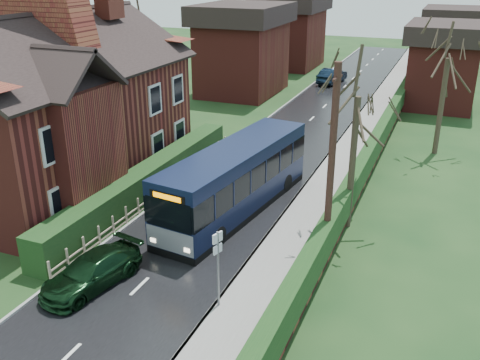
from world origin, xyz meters
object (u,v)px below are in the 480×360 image
at_px(brick_house, 55,104).
at_px(car_green, 92,272).
at_px(bus, 235,181).
at_px(car_silver, 181,178).
at_px(telegraph_pole, 331,168).
at_px(bus_stop_sign, 218,259).

relative_size(brick_house, car_green, 3.57).
bearing_deg(car_green, bus, 84.43).
height_order(brick_house, car_silver, brick_house).
xyz_separation_m(bus, telegraph_pole, (5.01, -2.87, 2.39)).
xyz_separation_m(brick_house, car_green, (7.13, -7.35, -3.78)).
bearing_deg(bus, car_green, -99.60).
distance_m(bus_stop_sign, telegraph_pole, 5.50).
distance_m(brick_house, car_green, 10.92).
distance_m(brick_house, bus_stop_sign, 13.99).
distance_m(brick_house, car_silver, 7.24).
distance_m(bus, car_silver, 3.97).
distance_m(bus, telegraph_pole, 6.24).
relative_size(brick_house, bus_stop_sign, 4.98).
bearing_deg(bus_stop_sign, brick_house, 166.49).
xyz_separation_m(brick_house, bus, (9.53, 0.40, -2.82)).
relative_size(bus, car_green, 2.58).
distance_m(car_silver, telegraph_pole, 10.15).
distance_m(car_silver, bus_stop_sign, 10.62).
xyz_separation_m(car_green, telegraph_pole, (7.40, 4.88, 3.35)).
height_order(brick_house, bus, brick_house).
distance_m(car_green, telegraph_pole, 9.48).
relative_size(car_silver, car_green, 0.90).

